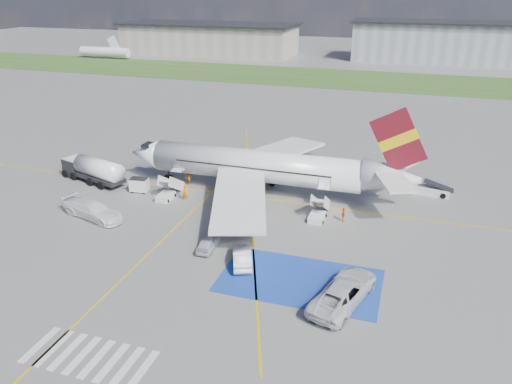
{
  "coord_description": "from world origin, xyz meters",
  "views": [
    {
      "loc": [
        17.84,
        -40.65,
        24.32
      ],
      "look_at": [
        2.72,
        5.93,
        3.5
      ],
      "focal_mm": 35.0,
      "sensor_mm": 36.0,
      "label": 1
    }
  ],
  "objects_px": {
    "van_white_a": "(344,288)",
    "gpu_cart": "(139,186)",
    "fuel_tanker": "(94,172)",
    "car_silver_a": "(209,243)",
    "belt_loader": "(427,190)",
    "car_silver_b": "(242,256)",
    "airliner": "(267,167)",
    "van_white_b": "(92,207)"
  },
  "relations": [
    {
      "from": "gpu_cart",
      "to": "van_white_b",
      "type": "bearing_deg",
      "value": -105.11
    },
    {
      "from": "car_silver_a",
      "to": "car_silver_b",
      "type": "height_order",
      "value": "car_silver_b"
    },
    {
      "from": "airliner",
      "to": "van_white_b",
      "type": "relative_size",
      "value": 5.93
    },
    {
      "from": "fuel_tanker",
      "to": "car_silver_b",
      "type": "xyz_separation_m",
      "value": [
        25.21,
        -13.38,
        -0.62
      ]
    },
    {
      "from": "belt_loader",
      "to": "car_silver_a",
      "type": "relative_size",
      "value": 1.54
    },
    {
      "from": "car_silver_a",
      "to": "van_white_b",
      "type": "xyz_separation_m",
      "value": [
        -15.03,
        2.6,
        0.55
      ]
    },
    {
      "from": "car_silver_b",
      "to": "van_white_a",
      "type": "height_order",
      "value": "van_white_a"
    },
    {
      "from": "car_silver_b",
      "to": "fuel_tanker",
      "type": "bearing_deg",
      "value": -49.94
    },
    {
      "from": "van_white_a",
      "to": "gpu_cart",
      "type": "bearing_deg",
      "value": -13.36
    },
    {
      "from": "belt_loader",
      "to": "van_white_b",
      "type": "distance_m",
      "value": 39.84
    },
    {
      "from": "fuel_tanker",
      "to": "van_white_a",
      "type": "distance_m",
      "value": 38.74
    },
    {
      "from": "fuel_tanker",
      "to": "belt_loader",
      "type": "height_order",
      "value": "fuel_tanker"
    },
    {
      "from": "car_silver_b",
      "to": "van_white_b",
      "type": "relative_size",
      "value": 0.77
    },
    {
      "from": "car_silver_a",
      "to": "van_white_b",
      "type": "relative_size",
      "value": 0.63
    },
    {
      "from": "fuel_tanker",
      "to": "belt_loader",
      "type": "bearing_deg",
      "value": 29.78
    },
    {
      "from": "fuel_tanker",
      "to": "gpu_cart",
      "type": "bearing_deg",
      "value": 8.15
    },
    {
      "from": "fuel_tanker",
      "to": "car_silver_b",
      "type": "bearing_deg",
      "value": -10.93
    },
    {
      "from": "airliner",
      "to": "car_silver_b",
      "type": "distance_m",
      "value": 17.28
    },
    {
      "from": "gpu_cart",
      "to": "belt_loader",
      "type": "bearing_deg",
      "value": 10.59
    },
    {
      "from": "fuel_tanker",
      "to": "van_white_b",
      "type": "distance_m",
      "value": 11.04
    },
    {
      "from": "belt_loader",
      "to": "car_silver_b",
      "type": "height_order",
      "value": "belt_loader"
    },
    {
      "from": "belt_loader",
      "to": "van_white_b",
      "type": "xyz_separation_m",
      "value": [
        -35.25,
        -18.54,
        0.78
      ]
    },
    {
      "from": "belt_loader",
      "to": "van_white_a",
      "type": "bearing_deg",
      "value": -97.78
    },
    {
      "from": "car_silver_b",
      "to": "van_white_a",
      "type": "relative_size",
      "value": 0.73
    },
    {
      "from": "belt_loader",
      "to": "car_silver_a",
      "type": "height_order",
      "value": "belt_loader"
    },
    {
      "from": "car_silver_a",
      "to": "belt_loader",
      "type": "bearing_deg",
      "value": -136.35
    },
    {
      "from": "fuel_tanker",
      "to": "car_silver_a",
      "type": "bearing_deg",
      "value": -12.05
    },
    {
      "from": "car_silver_a",
      "to": "car_silver_b",
      "type": "bearing_deg",
      "value": 155.67
    },
    {
      "from": "fuel_tanker",
      "to": "belt_loader",
      "type": "distance_m",
      "value": 42.45
    },
    {
      "from": "car_silver_a",
      "to": "car_silver_b",
      "type": "relative_size",
      "value": 0.82
    },
    {
      "from": "fuel_tanker",
      "to": "van_white_b",
      "type": "xyz_separation_m",
      "value": [
        6.14,
        -9.18,
        -0.19
      ]
    },
    {
      "from": "airliner",
      "to": "gpu_cart",
      "type": "bearing_deg",
      "value": -162.98
    },
    {
      "from": "belt_loader",
      "to": "car_silver_a",
      "type": "distance_m",
      "value": 29.25
    },
    {
      "from": "car_silver_b",
      "to": "airliner",
      "type": "bearing_deg",
      "value": -102.87
    },
    {
      "from": "car_silver_a",
      "to": "van_white_a",
      "type": "relative_size",
      "value": 0.59
    },
    {
      "from": "car_silver_b",
      "to": "van_white_a",
      "type": "distance_m",
      "value": 10.35
    },
    {
      "from": "fuel_tanker",
      "to": "car_silver_a",
      "type": "xyz_separation_m",
      "value": [
        21.18,
        -11.78,
        -0.74
      ]
    },
    {
      "from": "fuel_tanker",
      "to": "van_white_a",
      "type": "relative_size",
      "value": 1.53
    },
    {
      "from": "gpu_cart",
      "to": "van_white_a",
      "type": "distance_m",
      "value": 31.67
    },
    {
      "from": "fuel_tanker",
      "to": "car_silver_a",
      "type": "relative_size",
      "value": 2.57
    },
    {
      "from": "van_white_a",
      "to": "fuel_tanker",
      "type": "bearing_deg",
      "value": -9.61
    },
    {
      "from": "gpu_cart",
      "to": "car_silver_b",
      "type": "relative_size",
      "value": 0.48
    }
  ]
}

